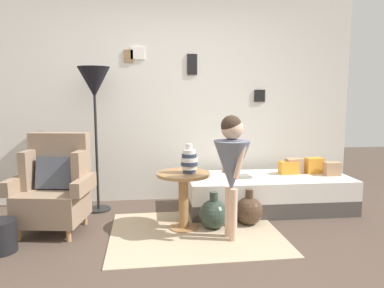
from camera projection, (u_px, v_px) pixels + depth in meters
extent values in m
plane|color=#4C3D33|center=(189.00, 265.00, 2.90)|extent=(12.00, 12.00, 0.00)
cube|color=silver|center=(170.00, 99.00, 4.64)|extent=(4.80, 0.10, 2.60)
cube|color=olive|center=(129.00, 56.00, 4.45)|extent=(0.11, 0.02, 0.15)
cube|color=silver|center=(129.00, 56.00, 4.45)|extent=(0.09, 0.01, 0.12)
cube|color=black|center=(192.00, 64.00, 4.57)|extent=(0.13, 0.02, 0.26)
cube|color=slate|center=(192.00, 64.00, 4.56)|extent=(0.10, 0.01, 0.20)
cube|color=white|center=(138.00, 53.00, 4.46)|extent=(0.17, 0.02, 0.15)
cube|color=slate|center=(138.00, 53.00, 4.46)|extent=(0.13, 0.01, 0.12)
cube|color=black|center=(260.00, 96.00, 4.74)|extent=(0.14, 0.02, 0.16)
cube|color=silver|center=(260.00, 96.00, 4.73)|extent=(0.11, 0.01, 0.12)
cube|color=tan|center=(195.00, 233.00, 3.56)|extent=(1.65, 1.34, 0.01)
cylinder|color=tan|center=(18.00, 234.00, 3.39)|extent=(0.04, 0.04, 0.12)
cylinder|color=tan|center=(69.00, 235.00, 3.37)|extent=(0.04, 0.04, 0.12)
cylinder|color=tan|center=(41.00, 218.00, 3.83)|extent=(0.04, 0.04, 0.12)
cylinder|color=tan|center=(85.00, 219.00, 3.81)|extent=(0.04, 0.04, 0.12)
cube|color=#8C725B|center=(53.00, 206.00, 3.57)|extent=(0.69, 0.66, 0.30)
cube|color=#8C725B|center=(60.00, 159.00, 3.74)|extent=(0.62, 0.25, 0.55)
cube|color=#8C725B|center=(30.00, 169.00, 3.64)|extent=(0.13, 0.32, 0.39)
cube|color=#8C725B|center=(81.00, 170.00, 3.61)|extent=(0.13, 0.32, 0.39)
cube|color=#8C725B|center=(18.00, 184.00, 3.54)|extent=(0.18, 0.51, 0.14)
cube|color=#8C725B|center=(84.00, 185.00, 3.51)|extent=(0.18, 0.51, 0.14)
cube|color=#474C56|center=(55.00, 173.00, 3.63)|extent=(0.38, 0.23, 0.33)
cube|color=#4C4742|center=(268.00, 202.00, 4.32)|extent=(1.92, 0.84, 0.18)
cube|color=silver|center=(268.00, 185.00, 4.29)|extent=(1.92, 0.84, 0.22)
cube|color=tan|center=(332.00, 169.00, 4.31)|extent=(0.19, 0.13, 0.16)
cube|color=orange|center=(314.00, 166.00, 4.43)|extent=(0.21, 0.13, 0.19)
cube|color=tan|center=(294.00, 166.00, 4.42)|extent=(0.21, 0.13, 0.18)
cube|color=orange|center=(288.00, 168.00, 4.39)|extent=(0.22, 0.13, 0.16)
cylinder|color=#9E7042|center=(184.00, 228.00, 3.69)|extent=(0.29, 0.29, 0.02)
cylinder|color=#9E7042|center=(184.00, 201.00, 3.66)|extent=(0.10, 0.10, 0.53)
cylinder|color=#9E7042|center=(183.00, 174.00, 3.62)|extent=(0.54, 0.54, 0.03)
cylinder|color=#2D384C|center=(189.00, 171.00, 3.61)|extent=(0.13, 0.13, 0.04)
cylinder|color=white|center=(189.00, 167.00, 3.60)|extent=(0.15, 0.15, 0.04)
cylinder|color=#2D384C|center=(189.00, 163.00, 3.60)|extent=(0.17, 0.17, 0.04)
cylinder|color=white|center=(189.00, 159.00, 3.59)|extent=(0.17, 0.17, 0.04)
cylinder|color=#2D384C|center=(189.00, 156.00, 3.59)|extent=(0.15, 0.15, 0.04)
cylinder|color=white|center=(189.00, 152.00, 3.58)|extent=(0.13, 0.13, 0.04)
cylinder|color=white|center=(189.00, 147.00, 3.57)|extent=(0.06, 0.06, 0.06)
cylinder|color=black|center=(99.00, 209.00, 4.29)|extent=(0.28, 0.28, 0.02)
cylinder|color=black|center=(96.00, 143.00, 4.19)|extent=(0.03, 0.03, 1.56)
cone|color=black|center=(94.00, 82.00, 4.10)|extent=(0.36, 0.36, 0.34)
cylinder|color=#D8AD8E|center=(233.00, 215.00, 3.34)|extent=(0.07, 0.07, 0.50)
cylinder|color=#D8AD8E|center=(229.00, 212.00, 3.44)|extent=(0.07, 0.07, 0.50)
cone|color=slate|center=(232.00, 166.00, 3.33)|extent=(0.34, 0.34, 0.47)
cylinder|color=slate|center=(232.00, 149.00, 3.31)|extent=(0.17, 0.17, 0.18)
cylinder|color=#D8AD8E|center=(240.00, 161.00, 3.22)|extent=(0.14, 0.08, 0.32)
cylinder|color=#D8AD8E|center=(228.00, 157.00, 3.44)|extent=(0.14, 0.08, 0.32)
sphere|color=#D8AD8E|center=(232.00, 129.00, 3.28)|extent=(0.20, 0.20, 0.20)
sphere|color=#38281E|center=(231.00, 126.00, 3.28)|extent=(0.19, 0.19, 0.19)
cube|color=gray|center=(240.00, 177.00, 4.20)|extent=(0.24, 0.19, 0.03)
sphere|color=#2D3D33|center=(214.00, 214.00, 3.68)|extent=(0.30, 0.30, 0.30)
cylinder|color=#2D3D33|center=(214.00, 196.00, 3.65)|extent=(0.08, 0.08, 0.09)
sphere|color=#473323|center=(249.00, 211.00, 3.80)|extent=(0.29, 0.29, 0.29)
cylinder|color=#473323|center=(249.00, 193.00, 3.77)|extent=(0.08, 0.08, 0.09)
cylinder|color=black|center=(0.00, 236.00, 3.13)|extent=(0.28, 0.28, 0.28)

